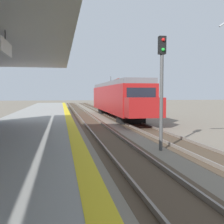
{
  "coord_description": "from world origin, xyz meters",
  "views": [
    {
      "loc": [
        -0.8,
        4.68,
        2.62
      ],
      "look_at": [
        0.62,
        12.01,
        2.1
      ],
      "focal_mm": 42.41,
      "sensor_mm": 36.0,
      "label": 1
    }
  ],
  "objects": [
    {
      "name": "distant_trackside_house",
      "position": [
        12.95,
        67.1,
        3.34
      ],
      "size": [
        6.6,
        5.28,
        6.4
      ],
      "color": "tan",
      "rests_on": "ground"
    },
    {
      "name": "station_platform",
      "position": [
        -2.5,
        16.0,
        0.45
      ],
      "size": [
        5.0,
        80.0,
        0.91
      ],
      "color": "#999993",
      "rests_on": "ground"
    },
    {
      "name": "rail_signal_post",
      "position": [
        3.72,
        16.12,
        3.19
      ],
      "size": [
        0.32,
        0.34,
        5.2
      ],
      "color": "#4C4C4C",
      "rests_on": "ground"
    },
    {
      "name": "approaching_train",
      "position": [
        5.3,
        32.91,
        2.18
      ],
      "size": [
        2.93,
        19.6,
        4.76
      ],
      "color": "maroon",
      "rests_on": "ground"
    },
    {
      "name": "track_pair_nearest_platform",
      "position": [
        1.9,
        20.0,
        0.05
      ],
      "size": [
        2.34,
        120.0,
        0.16
      ],
      "color": "#4C3D2D",
      "rests_on": "ground"
    },
    {
      "name": "track_pair_middle",
      "position": [
        5.3,
        20.0,
        0.05
      ],
      "size": [
        2.34,
        120.0,
        0.16
      ],
      "color": "#4C3D2D",
      "rests_on": "ground"
    }
  ]
}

